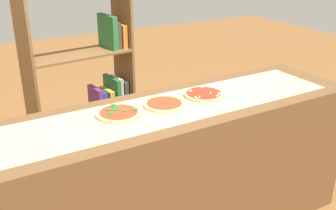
# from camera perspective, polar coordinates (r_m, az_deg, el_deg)

# --- Properties ---
(counter) EXTENTS (2.40, 0.63, 0.90)m
(counter) POSITION_cam_1_polar(r_m,az_deg,el_deg) (2.45, 0.00, -10.17)
(counter) COLOR brown
(counter) RESTS_ON ground_plane
(parchment_paper) EXTENTS (2.09, 0.44, 0.00)m
(parchment_paper) POSITION_cam_1_polar(r_m,az_deg,el_deg) (2.24, 0.00, -0.45)
(parchment_paper) COLOR tan
(parchment_paper) RESTS_ON counter
(pizza_spinach_0) EXTENTS (0.25, 0.25, 0.02)m
(pizza_spinach_0) POSITION_cam_1_polar(r_m,az_deg,el_deg) (2.17, -7.11, -1.18)
(pizza_spinach_0) COLOR #E5C17F
(pizza_spinach_0) RESTS_ON parchment_paper
(pizza_plain_1) EXTENTS (0.24, 0.24, 0.02)m
(pizza_plain_1) POSITION_cam_1_polar(r_m,az_deg,el_deg) (2.27, -0.54, 0.13)
(pizza_plain_1) COLOR #E5C17F
(pizza_plain_1) RESTS_ON parchment_paper
(pizza_mushroom_2) EXTENTS (0.24, 0.24, 0.03)m
(pizza_mushroom_2) POSITION_cam_1_polar(r_m,az_deg,el_deg) (2.42, 5.17, 1.52)
(pizza_mushroom_2) COLOR #E5C17F
(pizza_mushroom_2) RESTS_ON parchment_paper
(bookshelf) EXTENTS (0.82, 0.39, 1.50)m
(bookshelf) POSITION_cam_1_polar(r_m,az_deg,el_deg) (3.17, -10.66, 1.97)
(bookshelf) COLOR brown
(bookshelf) RESTS_ON ground_plane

